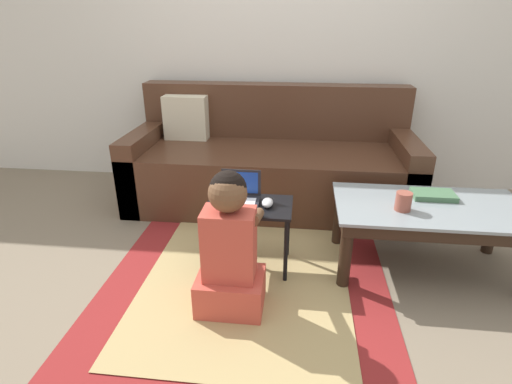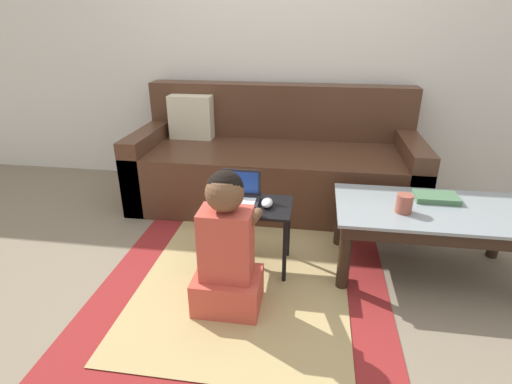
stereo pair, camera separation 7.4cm
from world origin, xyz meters
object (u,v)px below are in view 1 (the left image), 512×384
object	(u,v)px
person_seated	(230,250)
cup_on_table	(403,201)
laptop_desk	(249,214)
laptop	(240,197)
book_on_table	(433,195)
computer_mouse	(267,203)
couch	(270,164)
coffee_table	(429,216)

from	to	relation	value
person_seated	cup_on_table	xyz separation A→B (m)	(0.91, 0.41, 0.13)
laptop_desk	laptop	xyz separation A→B (m)	(-0.06, 0.03, 0.10)
laptop	book_on_table	xyz separation A→B (m)	(1.15, 0.19, -0.01)
person_seated	book_on_table	bearing A→B (deg)	28.22
person_seated	cup_on_table	distance (m)	1.01
laptop_desk	computer_mouse	world-z (taller)	computer_mouse
computer_mouse	book_on_table	bearing A→B (deg)	12.84
couch	computer_mouse	world-z (taller)	couch
computer_mouse	book_on_table	distance (m)	1.00
person_seated	laptop	bearing A→B (deg)	91.61
laptop	cup_on_table	xyz separation A→B (m)	(0.92, -0.01, 0.03)
couch	coffee_table	distance (m)	1.35
coffee_table	book_on_table	xyz separation A→B (m)	(0.04, 0.12, 0.08)
laptop_desk	cup_on_table	world-z (taller)	cup_on_table
couch	book_on_table	world-z (taller)	couch
cup_on_table	book_on_table	distance (m)	0.30
computer_mouse	laptop_desk	bearing A→B (deg)	176.89
cup_on_table	computer_mouse	bearing A→B (deg)	-178.20
laptop_desk	book_on_table	xyz separation A→B (m)	(1.09, 0.22, 0.09)
coffee_table	person_seated	world-z (taller)	person_seated
cup_on_table	laptop	bearing A→B (deg)	179.30
laptop_desk	person_seated	world-z (taller)	person_seated
computer_mouse	coffee_table	bearing A→B (deg)	6.49
laptop	cup_on_table	world-z (taller)	laptop
laptop_desk	person_seated	bearing A→B (deg)	-96.97
coffee_table	computer_mouse	world-z (taller)	computer_mouse
book_on_table	laptop_desk	bearing A→B (deg)	-168.68
couch	laptop_desk	size ratio (longest dim) A/B	4.46
computer_mouse	cup_on_table	size ratio (longest dim) A/B	1.05
book_on_table	person_seated	bearing A→B (deg)	-151.78
computer_mouse	cup_on_table	world-z (taller)	cup_on_table
person_seated	book_on_table	distance (m)	1.29
coffee_table	laptop_desk	world-z (taller)	coffee_table
laptop_desk	laptop	bearing A→B (deg)	153.79
laptop	book_on_table	world-z (taller)	laptop
person_seated	couch	bearing A→B (deg)	86.51
laptop_desk	cup_on_table	distance (m)	0.87
couch	laptop	xyz separation A→B (m)	(-0.10, -0.98, 0.14)
person_seated	laptop_desk	bearing A→B (deg)	83.03
coffee_table	laptop	xyz separation A→B (m)	(-1.10, -0.07, 0.09)
coffee_table	cup_on_table	size ratio (longest dim) A/B	10.31
laptop	person_seated	bearing A→B (deg)	-88.39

